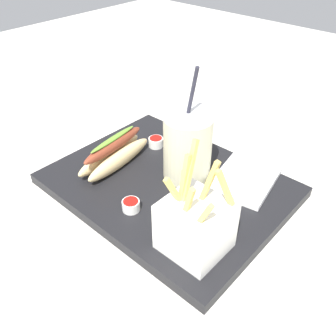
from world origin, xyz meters
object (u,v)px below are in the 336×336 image
object	(u,v)px
fries_basket	(195,225)
ketchup_cup_1	(156,142)
soda_cup	(188,145)
ketchup_cup_2	(131,205)
napkin_stack	(245,179)
hot_dog_1	(114,154)

from	to	relation	value
fries_basket	ketchup_cup_1	size ratio (longest dim) A/B	5.30
soda_cup	ketchup_cup_2	distance (m)	0.15
ketchup_cup_2	napkin_stack	bearing A→B (deg)	62.49
fries_basket	ketchup_cup_2	xyz separation A→B (m)	(-0.13, -0.01, -0.03)
soda_cup	napkin_stack	xyz separation A→B (m)	(0.09, 0.06, -0.06)
fries_basket	napkin_stack	xyz separation A→B (m)	(-0.03, 0.19, -0.04)
hot_dog_1	napkin_stack	world-z (taller)	hot_dog_1
soda_cup	hot_dog_1	distance (m)	0.15
fries_basket	soda_cup	bearing A→B (deg)	133.31
soda_cup	hot_dog_1	size ratio (longest dim) A/B	1.24
hot_dog_1	ketchup_cup_1	distance (m)	0.10
soda_cup	ketchup_cup_1	world-z (taller)	soda_cup
soda_cup	fries_basket	xyz separation A→B (m)	(0.12, -0.13, -0.02)
hot_dog_1	ketchup_cup_2	size ratio (longest dim) A/B	5.79
hot_dog_1	napkin_stack	xyz separation A→B (m)	(0.22, 0.12, -0.02)
napkin_stack	soda_cup	bearing A→B (deg)	-149.61
hot_dog_1	soda_cup	bearing A→B (deg)	28.33
fries_basket	ketchup_cup_1	world-z (taller)	fries_basket
fries_basket	napkin_stack	bearing A→B (deg)	98.66
fries_basket	napkin_stack	size ratio (longest dim) A/B	1.24
ketchup_cup_2	napkin_stack	world-z (taller)	ketchup_cup_2
soda_cup	fries_basket	size ratio (longest dim) A/B	1.32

